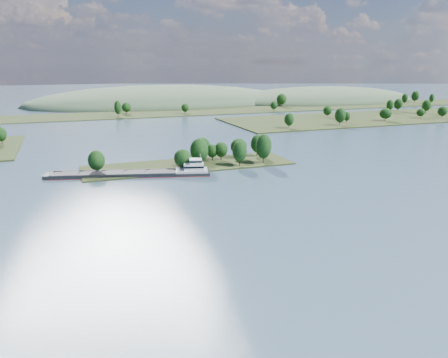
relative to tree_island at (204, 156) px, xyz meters
name	(u,v)px	position (x,y,z in m)	size (l,w,h in m)	color
ground	(235,202)	(-7.10, -58.93, -4.35)	(1800.00, 1800.00, 0.00)	#324356
tree_island	(204,156)	(0.00, 0.00, 0.00)	(100.00, 30.00, 15.66)	#232E14
right_bank	(399,116)	(223.91, 120.51, -3.35)	(320.00, 90.00, 15.08)	#232E14
back_shoreline	(135,114)	(2.51, 221.02, -3.62)	(900.00, 60.00, 15.74)	#232E14
hill_east	(323,101)	(252.90, 291.07, -4.35)	(260.00, 140.00, 36.00)	#3E543A
hill_west	(164,104)	(52.90, 321.07, -4.35)	(320.00, 160.00, 44.00)	#3E543A
cargo_barge	(140,173)	(-32.43, -10.05, -3.14)	(70.93, 26.36, 9.62)	black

